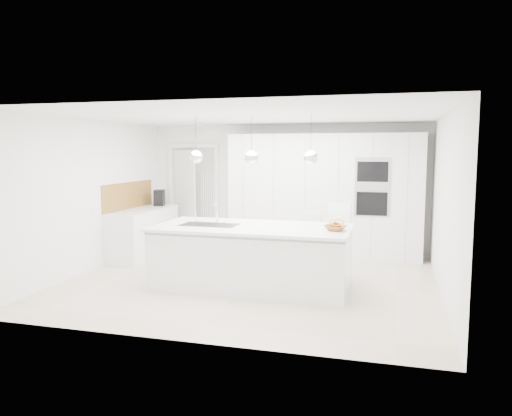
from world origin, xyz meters
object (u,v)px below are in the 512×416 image
(island_base, at_px, (252,258))
(bar_stool_left, at_px, (311,244))
(bar_stool_right, at_px, (338,242))
(fruit_bowl, at_px, (336,228))
(espresso_machine, at_px, (159,198))

(island_base, height_order, bar_stool_left, bar_stool_left)
(island_base, distance_m, bar_stool_right, 1.42)
(island_base, relative_size, fruit_bowl, 9.33)
(fruit_bowl, bearing_deg, bar_stool_left, 116.62)
(island_base, relative_size, bar_stool_right, 2.39)
(island_base, distance_m, fruit_bowl, 1.32)
(espresso_machine, distance_m, bar_stool_right, 3.97)
(fruit_bowl, bearing_deg, espresso_machine, 149.68)
(bar_stool_left, height_order, bar_stool_right, bar_stool_right)
(bar_stool_left, bearing_deg, bar_stool_right, -15.69)
(fruit_bowl, relative_size, bar_stool_left, 0.30)
(island_base, relative_size, bar_stool_left, 2.84)
(espresso_machine, xyz_separation_m, bar_stool_right, (3.69, -1.37, -0.47))
(island_base, relative_size, espresso_machine, 8.91)
(bar_stool_left, xyz_separation_m, bar_stool_right, (0.45, -0.19, 0.09))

